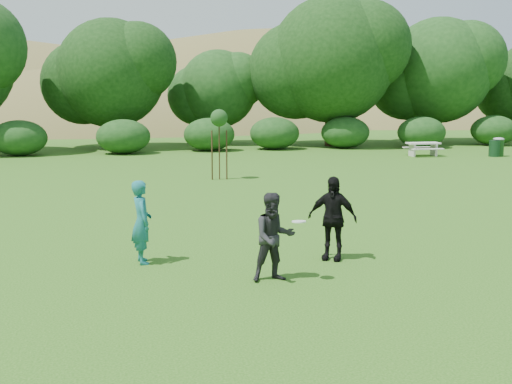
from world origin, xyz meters
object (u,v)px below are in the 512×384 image
player_grey (274,237)px  trash_can_lidded (498,147)px  player_black (332,218)px  sapling (219,120)px  picnic_table (423,147)px  trash_can_near (494,148)px  player_teal (142,222)px

player_grey → trash_can_lidded: 26.84m
player_black → trash_can_lidded: (15.81, 19.17, -0.36)m
sapling → picnic_table: size_ratio=1.58×
picnic_table → trash_can_lidded: trash_can_lidded is taller
sapling → trash_can_lidded: size_ratio=2.71×
trash_can_near → sapling: (-16.13, -6.19, 1.97)m
picnic_table → player_black: bearing=-120.4°
trash_can_near → picnic_table: trash_can_near is taller
player_teal → sapling: (3.40, 12.40, 1.54)m
player_teal → player_grey: (2.42, -1.79, -0.03)m
trash_can_near → sapling: sapling is taller
sapling → picnic_table: 14.46m
picnic_table → sapling: bearing=-149.9°
trash_can_near → trash_can_lidded: (0.27, 0.07, 0.09)m
trash_can_near → trash_can_lidded: size_ratio=0.86×
player_black → trash_can_near: bearing=83.2°
trash_can_near → player_black: bearing=-129.1°
player_grey → player_black: size_ratio=0.94×
trash_can_near → sapling: bearing=-159.0°
player_black → player_grey: bearing=-108.4°
player_grey → sapling: size_ratio=0.59×
player_teal → trash_can_near: size_ratio=1.95×
picnic_table → player_teal: bearing=-128.9°
player_grey → picnic_table: player_grey is taller
trash_can_lidded → sapling: bearing=-159.1°
player_grey → trash_can_lidded: bearing=45.6°
sapling → picnic_table: bearing=30.1°
player_grey → trash_can_lidded: player_grey is taller
player_grey → sapling: sapling is taller
player_teal → player_black: size_ratio=0.97×
player_grey → trash_can_lidded: (17.37, 20.45, -0.31)m
player_teal → trash_can_lidded: 27.20m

